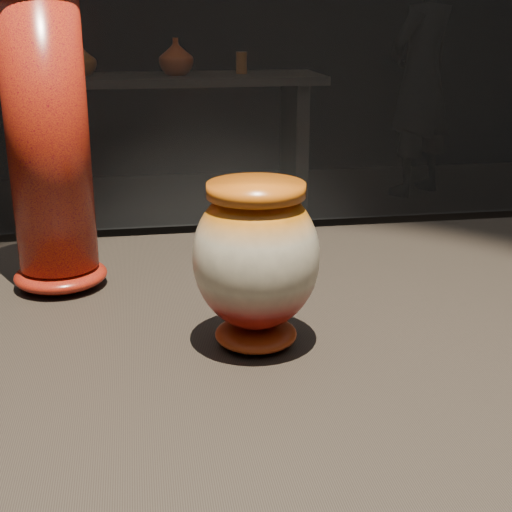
% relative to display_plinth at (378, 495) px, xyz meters
% --- Properties ---
extents(display_plinth, '(2.00, 0.80, 0.90)m').
position_rel_display_plinth_xyz_m(display_plinth, '(0.00, 0.00, 0.00)').
color(display_plinth, black).
rests_on(display_plinth, ground).
extents(main_vase, '(0.18, 0.18, 0.19)m').
position_rel_display_plinth_xyz_m(main_vase, '(-0.18, -0.05, 0.37)').
color(main_vase, maroon).
rests_on(main_vase, display_plinth).
extents(tall_vase, '(0.14, 0.14, 0.40)m').
position_rel_display_plinth_xyz_m(tall_vase, '(-0.42, 0.18, 0.46)').
color(tall_vase, '#AF2F0B').
rests_on(tall_vase, display_plinth).
extents(back_shelf, '(2.00, 0.60, 0.90)m').
position_rel_display_plinth_xyz_m(back_shelf, '(-0.15, 3.71, 0.01)').
color(back_shelf, black).
rests_on(back_shelf, ground).
extents(back_vase_left, '(0.25, 0.25, 0.19)m').
position_rel_display_plinth_xyz_m(back_vase_left, '(-0.60, 3.74, 0.37)').
color(back_vase_left, '#9B4316').
rests_on(back_vase_left, back_shelf).
extents(back_vase_mid, '(0.29, 0.29, 0.22)m').
position_rel_display_plinth_xyz_m(back_vase_mid, '(-0.04, 3.69, 0.38)').
color(back_vase_mid, maroon).
rests_on(back_vase_mid, back_shelf).
extents(back_vase_right, '(0.07, 0.07, 0.13)m').
position_rel_display_plinth_xyz_m(back_vase_right, '(0.37, 3.74, 0.34)').
color(back_vase_right, '#9B4316').
rests_on(back_vase_right, back_shelf).
extents(visitor, '(0.72, 0.65, 1.65)m').
position_rel_display_plinth_xyz_m(visitor, '(1.69, 4.08, 0.20)').
color(visitor, black).
rests_on(visitor, ground).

